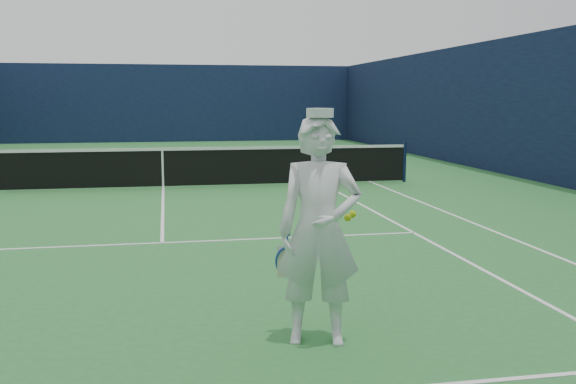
# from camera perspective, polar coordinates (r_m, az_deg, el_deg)

# --- Properties ---
(ground) EXTENTS (80.00, 80.00, 0.00)m
(ground) POSITION_cam_1_polar(r_m,az_deg,el_deg) (16.44, -11.03, 0.38)
(ground) COLOR #2B7132
(ground) RESTS_ON ground
(court_markings) EXTENTS (11.03, 23.83, 0.01)m
(court_markings) POSITION_cam_1_polar(r_m,az_deg,el_deg) (16.44, -11.03, 0.39)
(court_markings) COLOR white
(court_markings) RESTS_ON ground
(windscreen_fence) EXTENTS (20.12, 36.12, 4.00)m
(windscreen_fence) POSITION_cam_1_polar(r_m,az_deg,el_deg) (16.29, -11.23, 7.36)
(windscreen_fence) COLOR #0F1937
(windscreen_fence) RESTS_ON ground
(tennis_net) EXTENTS (12.88, 0.09, 1.07)m
(tennis_net) POSITION_cam_1_polar(r_m,az_deg,el_deg) (16.37, -11.08, 2.30)
(tennis_net) COLOR #141E4C
(tennis_net) RESTS_ON ground
(tennis_player) EXTENTS (0.85, 0.66, 2.13)m
(tennis_player) POSITION_cam_1_polar(r_m,az_deg,el_deg) (5.77, 2.78, -3.42)
(tennis_player) COLOR white
(tennis_player) RESTS_ON ground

